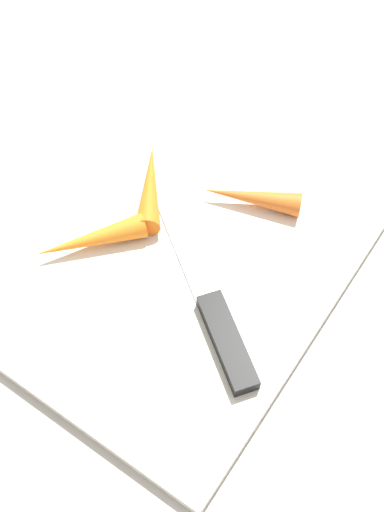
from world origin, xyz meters
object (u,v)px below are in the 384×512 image
object	(u,v)px
cutting_board	(192,260)
carrot_shortest	(251,197)
carrot_medium	(150,186)
knife	(221,328)
carrot_longest	(90,240)

from	to	relation	value
cutting_board	carrot_shortest	distance (m)	0.08
carrot_medium	knife	bearing A→B (deg)	-155.84
knife	carrot_shortest	size ratio (longest dim) A/B	1.85
knife	carrot_shortest	bearing A→B (deg)	-32.36
cutting_board	carrot_medium	bearing A→B (deg)	63.41
carrot_shortest	knife	bearing A→B (deg)	88.55
cutting_board	knife	distance (m)	0.08
knife	carrot_longest	xyz separation A→B (m)	(0.00, 0.14, 0.01)
cutting_board	carrot_longest	distance (m)	0.09
cutting_board	carrot_medium	xyz separation A→B (m)	(0.04, 0.07, 0.02)
carrot_longest	carrot_medium	world-z (taller)	same
carrot_longest	carrot_medium	xyz separation A→B (m)	(0.08, -0.01, 0.00)
carrot_longest	cutting_board	bearing A→B (deg)	155.01
knife	carrot_longest	bearing A→B (deg)	34.32
knife	carrot_medium	world-z (taller)	carrot_medium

